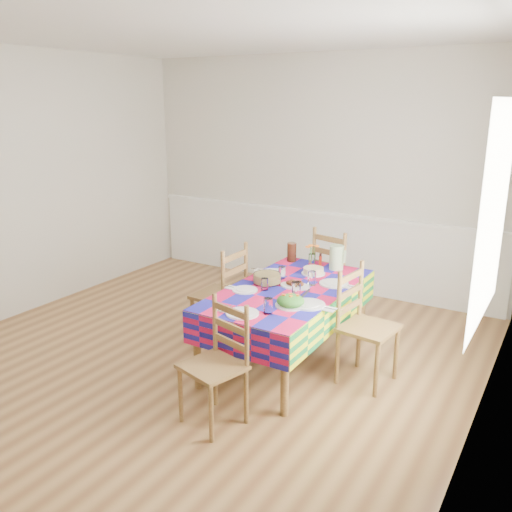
{
  "coord_description": "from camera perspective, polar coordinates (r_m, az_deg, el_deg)",
  "views": [
    {
      "loc": [
        2.66,
        -3.29,
        2.19
      ],
      "look_at": [
        0.49,
        0.32,
        0.97
      ],
      "focal_mm": 38.0,
      "sensor_mm": 36.0,
      "label": 1
    }
  ],
  "objects": [
    {
      "name": "room",
      "position": [
        4.31,
        -7.84,
        4.81
      ],
      "size": [
        4.58,
        5.08,
        2.78
      ],
      "color": "brown",
      "rests_on": "ground"
    },
    {
      "name": "wainscot",
      "position": [
        6.58,
        6.04,
        1.09
      ],
      "size": [
        4.41,
        0.06,
        0.92
      ],
      "color": "white",
      "rests_on": "room"
    },
    {
      "name": "window_right",
      "position": [
        3.68,
        23.77,
        4.02
      ],
      "size": [
        0.0,
        1.4,
        1.4
      ],
      "primitive_type": "plane",
      "rotation": [
        0.0,
        -1.57,
        0.0
      ],
      "color": "white",
      "rests_on": "room"
    },
    {
      "name": "dining_table",
      "position": [
        4.59,
        3.42,
        -4.24
      ],
      "size": [
        0.92,
        1.7,
        0.66
      ],
      "color": "brown",
      "rests_on": "room"
    },
    {
      "name": "setting_near_head",
      "position": [
        4.02,
        -0.52,
        -5.74
      ],
      "size": [
        0.4,
        0.27,
        0.12
      ],
      "color": "white",
      "rests_on": "dining_table"
    },
    {
      "name": "setting_left_near",
      "position": [
        4.5,
        -0.47,
        -3.35
      ],
      "size": [
        0.39,
        0.23,
        0.1
      ],
      "rotation": [
        0.0,
        0.0,
        1.57
      ],
      "color": "white",
      "rests_on": "dining_table"
    },
    {
      "name": "setting_left_far",
      "position": [
        4.89,
        2.09,
        -1.73
      ],
      "size": [
        0.41,
        0.24,
        0.11
      ],
      "rotation": [
        0.0,
        0.0,
        1.57
      ],
      "color": "white",
      "rests_on": "dining_table"
    },
    {
      "name": "setting_right_near",
      "position": [
        4.25,
        5.13,
        -4.52
      ],
      "size": [
        0.49,
        0.28,
        0.13
      ],
      "rotation": [
        0.0,
        0.0,
        -1.57
      ],
      "color": "white",
      "rests_on": "dining_table"
    },
    {
      "name": "setting_right_far",
      "position": [
        4.67,
        7.43,
        -2.69
      ],
      "size": [
        0.47,
        0.27,
        0.12
      ],
      "rotation": [
        0.0,
        0.0,
        -1.57
      ],
      "color": "white",
      "rests_on": "dining_table"
    },
    {
      "name": "meat_platter",
      "position": [
        4.6,
        4.12,
        -2.98
      ],
      "size": [
        0.26,
        0.19,
        0.05
      ],
      "color": "white",
      "rests_on": "dining_table"
    },
    {
      "name": "salad_platter",
      "position": [
        4.17,
        3.65,
        -4.79
      ],
      "size": [
        0.24,
        0.24,
        0.1
      ],
      "color": "white",
      "rests_on": "dining_table"
    },
    {
      "name": "pasta_bowl",
      "position": [
        4.67,
        1.17,
        -2.35
      ],
      "size": [
        0.24,
        0.24,
        0.09
      ],
      "color": "white",
      "rests_on": "dining_table"
    },
    {
      "name": "cake",
      "position": [
        4.94,
        6.06,
        -1.57
      ],
      "size": [
        0.22,
        0.22,
        0.06
      ],
      "color": "white",
      "rests_on": "dining_table"
    },
    {
      "name": "serving_utensils",
      "position": [
        4.41,
        4.73,
        -4.08
      ],
      "size": [
        0.13,
        0.3,
        0.01
      ],
      "color": "black",
      "rests_on": "dining_table"
    },
    {
      "name": "flower_vase",
      "position": [
        5.18,
        5.9,
        -0.03
      ],
      "size": [
        0.13,
        0.11,
        0.21
      ],
      "color": "white",
      "rests_on": "dining_table"
    },
    {
      "name": "hot_sauce",
      "position": [
        5.18,
        6.79,
        -0.38
      ],
      "size": [
        0.03,
        0.03,
        0.12
      ],
      "primitive_type": "cylinder",
      "color": "#AB1D0D",
      "rests_on": "dining_table"
    },
    {
      "name": "green_pitcher",
      "position": [
        5.08,
        8.48,
        -0.15
      ],
      "size": [
        0.13,
        0.13,
        0.23
      ],
      "primitive_type": "cylinder",
      "color": "#A6CE91",
      "rests_on": "dining_table"
    },
    {
      "name": "tea_pitcher",
      "position": [
        5.29,
        3.79,
        0.41
      ],
      "size": [
        0.09,
        0.09,
        0.18
      ],
      "primitive_type": "cylinder",
      "color": "black",
      "rests_on": "dining_table"
    },
    {
      "name": "name_card",
      "position": [
        3.93,
        -2.3,
        -6.55
      ],
      "size": [
        0.07,
        0.02,
        0.02
      ],
      "primitive_type": "cube",
      "color": "white",
      "rests_on": "dining_table"
    },
    {
      "name": "chair_near",
      "position": [
        3.81,
        -4.12,
        -11.31
      ],
      "size": [
        0.47,
        0.46,
        0.88
      ],
      "rotation": [
        0.0,
        0.0,
        -0.26
      ],
      "color": "brown",
      "rests_on": "room"
    },
    {
      "name": "chair_far",
      "position": [
        5.54,
        8.43,
        -1.99
      ],
      "size": [
        0.51,
        0.5,
        0.97
      ],
      "rotation": [
        0.0,
        0.0,
        2.91
      ],
      "color": "brown",
      "rests_on": "room"
    },
    {
      "name": "chair_left",
      "position": [
        4.95,
        -3.52,
        -4.17
      ],
      "size": [
        0.41,
        0.43,
        0.95
      ],
      "rotation": [
        0.0,
        0.0,
        -1.59
      ],
      "color": "brown",
      "rests_on": "room"
    },
    {
      "name": "chair_right",
      "position": [
        4.39,
        11.27,
        -7.28
      ],
      "size": [
        0.44,
        0.46,
        0.94
      ],
      "rotation": [
        0.0,
        0.0,
        1.45
      ],
      "color": "brown",
      "rests_on": "room"
    }
  ]
}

